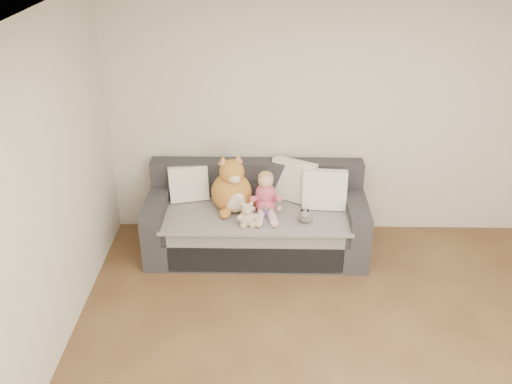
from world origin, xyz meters
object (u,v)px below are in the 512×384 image
toddler (266,197)px  plush_cat (232,189)px  teddy_bear (247,216)px  sofa (256,221)px  sippy_cup (266,211)px

toddler → plush_cat: 0.34m
teddy_bear → toddler: bearing=43.0°
sofa → sippy_cup: size_ratio=19.91×
toddler → plush_cat: (-0.33, 0.06, 0.04)m
toddler → plush_cat: bearing=166.7°
teddy_bear → sippy_cup: teddy_bear is taller
plush_cat → sofa: bearing=-7.1°
plush_cat → teddy_bear: plush_cat is taller
teddy_bear → sofa: bearing=65.3°
toddler → sippy_cup: toddler is taller
plush_cat → sippy_cup: bearing=-38.4°
teddy_bear → sippy_cup: 0.26m
sofa → teddy_bear: (-0.08, -0.35, 0.27)m
plush_cat → sippy_cup: size_ratio=5.60×
teddy_bear → sippy_cup: bearing=33.5°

